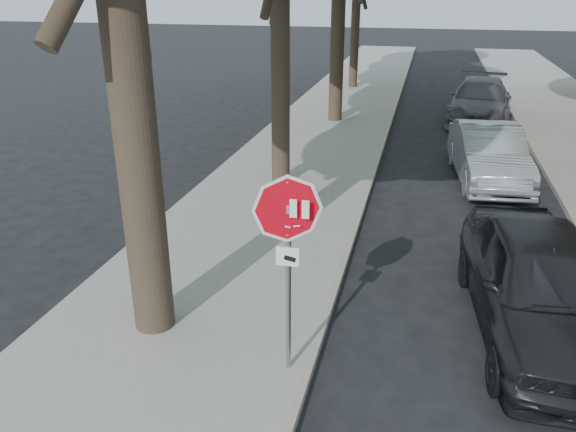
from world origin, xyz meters
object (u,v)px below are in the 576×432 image
(car_c, at_px, (480,101))
(stop_sign, at_px, (288,238))
(car_a, at_px, (541,284))
(car_b, at_px, (489,154))

(car_c, bearing_deg, stop_sign, -96.01)
(stop_sign, height_order, car_c, stop_sign)
(car_a, height_order, car_c, car_a)
(stop_sign, xyz_separation_m, car_c, (3.30, 15.57, -1.21))
(car_a, height_order, car_b, car_a)
(car_a, distance_m, car_c, 13.76)
(car_b, height_order, car_c, car_c)
(car_c, bearing_deg, car_b, -86.04)
(car_b, relative_size, car_c, 0.83)
(stop_sign, xyz_separation_m, car_a, (3.21, 1.82, -1.18))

